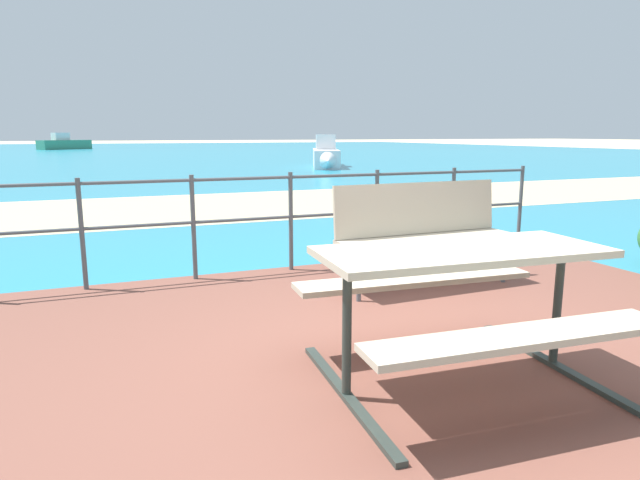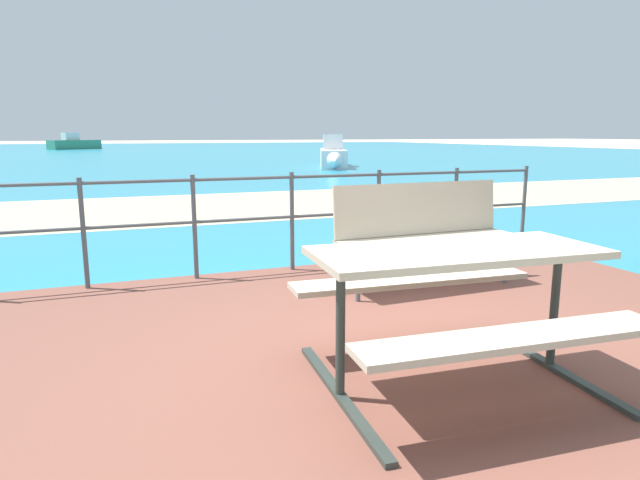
{
  "view_description": "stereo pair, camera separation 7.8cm",
  "coord_description": "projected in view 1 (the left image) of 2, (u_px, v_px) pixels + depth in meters",
  "views": [
    {
      "loc": [
        -1.8,
        -2.8,
        1.45
      ],
      "look_at": [
        0.01,
        1.69,
        0.51
      ],
      "focal_mm": 30.97,
      "sensor_mm": 36.0,
      "label": 1
    },
    {
      "loc": [
        -1.73,
        -2.83,
        1.45
      ],
      "look_at": [
        0.01,
        1.69,
        0.51
      ],
      "focal_mm": 30.97,
      "sensor_mm": 36.0,
      "label": 2
    }
  ],
  "objects": [
    {
      "name": "park_bench",
      "position": [
        422.0,
        225.0,
        5.06
      ],
      "size": [
        1.71,
        0.46,
        0.95
      ],
      "rotation": [
        0.0,
        0.0,
        0.03
      ],
      "color": "#BCAD93",
      "rests_on": "patio_paving"
    },
    {
      "name": "railing_fence",
      "position": [
        291.0,
        210.0,
        5.61
      ],
      "size": [
        5.94,
        0.04,
        1.01
      ],
      "color": "#4C5156",
      "rests_on": "patio_paving"
    },
    {
      "name": "boat_mid",
      "position": [
        326.0,
        156.0,
        24.01
      ],
      "size": [
        2.49,
        4.79,
        1.4
      ],
      "rotation": [
        0.0,
        0.0,
        4.35
      ],
      "color": "silver",
      "rests_on": "sea_water"
    },
    {
      "name": "patio_paving",
      "position": [
        419.0,
        362.0,
        3.48
      ],
      "size": [
        6.4,
        5.2,
        0.06
      ],
      "primitive_type": "cube",
      "color": "brown",
      "rests_on": "ground"
    },
    {
      "name": "picnic_table",
      "position": [
        461.0,
        282.0,
        3.04
      ],
      "size": [
        1.67,
        1.43,
        0.78
      ],
      "rotation": [
        0.0,
        0.0,
        -0.07
      ],
      "color": "#BCAD93",
      "rests_on": "patio_paving"
    },
    {
      "name": "sea_water",
      "position": [
        123.0,
        154.0,
        39.92
      ],
      "size": [
        90.0,
        90.0,
        0.01
      ],
      "primitive_type": "cube",
      "color": "teal",
      "rests_on": "ground"
    },
    {
      "name": "ground_plane",
      "position": [
        419.0,
        367.0,
        3.48
      ],
      "size": [
        240.0,
        240.0,
        0.0
      ],
      "primitive_type": "plane",
      "color": "beige"
    },
    {
      "name": "beach_strip",
      "position": [
        197.0,
        207.0,
        10.99
      ],
      "size": [
        54.02,
        4.85,
        0.01
      ],
      "primitive_type": "cube",
      "rotation": [
        0.0,
        0.0,
        0.0
      ],
      "color": "tan",
      "rests_on": "ground"
    },
    {
      "name": "boat_near",
      "position": [
        65.0,
        144.0,
        51.0
      ],
      "size": [
        4.89,
        3.92,
        1.51
      ],
      "rotation": [
        0.0,
        0.0,
        0.62
      ],
      "color": "#338466",
      "rests_on": "sea_water"
    }
  ]
}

